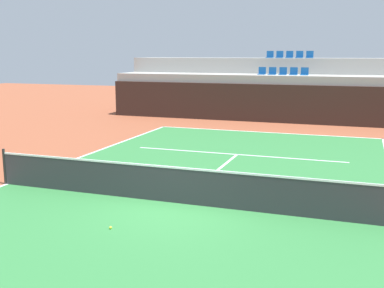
# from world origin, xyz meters

# --- Properties ---
(ground_plane) EXTENTS (80.00, 80.00, 0.00)m
(ground_plane) POSITION_xyz_m (0.00, 0.00, 0.00)
(ground_plane) COLOR brown
(court_surface) EXTENTS (11.00, 24.00, 0.01)m
(court_surface) POSITION_xyz_m (0.00, 0.00, 0.01)
(court_surface) COLOR #2D7238
(court_surface) RESTS_ON ground_plane
(baseline_far) EXTENTS (11.00, 0.10, 0.00)m
(baseline_far) POSITION_xyz_m (0.00, 11.95, 0.01)
(baseline_far) COLOR white
(baseline_far) RESTS_ON court_surface
(sideline_left) EXTENTS (0.10, 24.00, 0.00)m
(sideline_left) POSITION_xyz_m (-5.45, 0.00, 0.01)
(sideline_left) COLOR white
(sideline_left) RESTS_ON court_surface
(service_line_far) EXTENTS (8.26, 0.10, 0.00)m
(service_line_far) POSITION_xyz_m (0.00, 6.40, 0.01)
(service_line_far) COLOR white
(service_line_far) RESTS_ON court_surface
(centre_service_line) EXTENTS (0.10, 6.40, 0.00)m
(centre_service_line) POSITION_xyz_m (0.00, 3.20, 0.01)
(centre_service_line) COLOR white
(centre_service_line) RESTS_ON court_surface
(back_wall) EXTENTS (20.36, 0.30, 2.14)m
(back_wall) POSITION_xyz_m (0.00, 15.58, 1.07)
(back_wall) COLOR black
(back_wall) RESTS_ON ground_plane
(stands_tier_lower) EXTENTS (20.36, 2.40, 2.63)m
(stands_tier_lower) POSITION_xyz_m (0.00, 16.93, 1.31)
(stands_tier_lower) COLOR #9E9E99
(stands_tier_lower) RESTS_ON ground_plane
(stands_tier_upper) EXTENTS (20.36, 2.40, 3.57)m
(stands_tier_upper) POSITION_xyz_m (0.00, 19.33, 1.79)
(stands_tier_upper) COLOR #9E9E99
(stands_tier_upper) RESTS_ON ground_plane
(seating_row_lower) EXTENTS (2.91, 0.44, 0.44)m
(seating_row_lower) POSITION_xyz_m (0.00, 17.02, 2.75)
(seating_row_lower) COLOR #145193
(seating_row_lower) RESTS_ON stands_tier_lower
(seating_row_upper) EXTENTS (2.91, 0.44, 0.44)m
(seating_row_upper) POSITION_xyz_m (0.00, 19.42, 3.70)
(seating_row_upper) COLOR #145193
(seating_row_upper) RESTS_ON stands_tier_upper
(tennis_net) EXTENTS (11.08, 0.08, 1.07)m
(tennis_net) POSITION_xyz_m (0.00, 0.00, 0.51)
(tennis_net) COLOR black
(tennis_net) RESTS_ON court_surface
(tennis_ball_0) EXTENTS (0.07, 0.07, 0.07)m
(tennis_ball_0) POSITION_xyz_m (-0.71, -2.23, 0.04)
(tennis_ball_0) COLOR #CCE033
(tennis_ball_0) RESTS_ON court_surface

